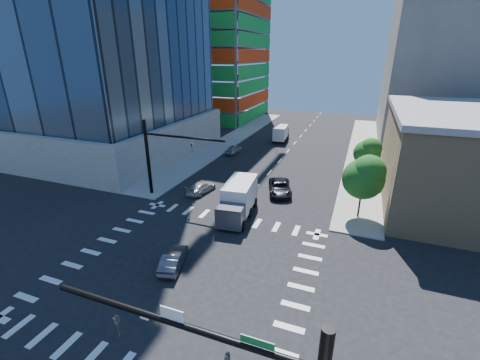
% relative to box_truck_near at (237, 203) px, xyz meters
% --- Properties ---
extents(ground, '(160.00, 160.00, 0.00)m').
position_rel_box_truck_near_xyz_m(ground, '(-0.57, -9.66, -1.59)').
color(ground, black).
rests_on(ground, ground).
extents(road_markings, '(20.00, 20.00, 0.01)m').
position_rel_box_truck_near_xyz_m(road_markings, '(-0.57, -9.66, -1.58)').
color(road_markings, silver).
rests_on(road_markings, ground).
extents(sidewalk_ne, '(5.00, 60.00, 0.15)m').
position_rel_box_truck_near_xyz_m(sidewalk_ne, '(11.93, 30.34, -1.51)').
color(sidewalk_ne, gray).
rests_on(sidewalk_ne, ground).
extents(sidewalk_nw, '(5.00, 60.00, 0.15)m').
position_rel_box_truck_near_xyz_m(sidewalk_nw, '(-13.07, 30.34, -1.51)').
color(sidewalk_nw, gray).
rests_on(sidewalk_nw, ground).
extents(construction_building, '(25.16, 34.50, 70.60)m').
position_rel_box_truck_near_xyz_m(construction_building, '(-27.98, 52.27, 23.03)').
color(construction_building, slate).
rests_on(construction_building, ground).
extents(bg_building_ne, '(24.00, 30.00, 28.00)m').
position_rel_box_truck_near_xyz_m(bg_building_ne, '(26.43, 45.34, 12.41)').
color(bg_building_ne, '#64605A').
rests_on(bg_building_ne, ground).
extents(signal_mast_nw, '(10.20, 0.40, 9.00)m').
position_rel_box_truck_near_xyz_m(signal_mast_nw, '(-10.57, 1.84, 3.91)').
color(signal_mast_nw, black).
rests_on(signal_mast_nw, sidewalk_nw).
extents(tree_south, '(4.16, 4.16, 6.82)m').
position_rel_box_truck_near_xyz_m(tree_south, '(12.06, 4.24, 3.10)').
color(tree_south, '#382316').
rests_on(tree_south, sidewalk_ne).
extents(tree_north, '(3.54, 3.52, 5.78)m').
position_rel_box_truck_near_xyz_m(tree_north, '(12.36, 16.24, 2.40)').
color(tree_north, '#382316').
rests_on(tree_north, sidewalk_ne).
extents(car_nb_far, '(4.23, 6.21, 1.58)m').
position_rel_box_truck_near_xyz_m(car_nb_far, '(2.68, 7.55, -0.80)').
color(car_nb_far, black).
rests_on(car_nb_far, ground).
extents(car_sb_near, '(2.54, 4.78, 1.32)m').
position_rel_box_truck_near_xyz_m(car_sb_near, '(-6.54, 4.44, -0.93)').
color(car_sb_near, '#B4B4B4').
rests_on(car_sb_near, ground).
extents(car_sb_mid, '(1.96, 4.30, 1.43)m').
position_rel_box_truck_near_xyz_m(car_sb_mid, '(-9.07, 21.56, -0.87)').
color(car_sb_mid, '#989BA0').
rests_on(car_sb_mid, ground).
extents(car_sb_cross, '(2.48, 4.35, 1.36)m').
position_rel_box_truck_near_xyz_m(car_sb_cross, '(-1.72, -9.79, -0.91)').
color(car_sb_cross, '#4B4A4F').
rests_on(car_sb_cross, ground).
extents(box_truck_near, '(3.66, 7.11, 3.58)m').
position_rel_box_truck_near_xyz_m(box_truck_near, '(0.00, 0.00, 0.00)').
color(box_truck_near, black).
rests_on(box_truck_near, ground).
extents(box_truck_far, '(2.97, 6.01, 3.05)m').
position_rel_box_truck_near_xyz_m(box_truck_far, '(-3.62, 33.23, -0.23)').
color(box_truck_far, black).
rests_on(box_truck_far, ground).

